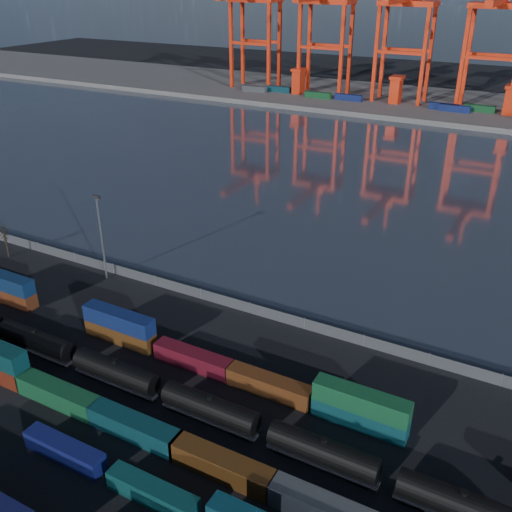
% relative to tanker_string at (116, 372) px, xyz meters
% --- Properties ---
extents(ground, '(700.00, 700.00, 0.00)m').
position_rel_tanker_string_xyz_m(ground, '(7.44, -2.81, -2.13)').
color(ground, black).
rests_on(ground, ground).
extents(harbor_water, '(700.00, 700.00, 0.00)m').
position_rel_tanker_string_xyz_m(harbor_water, '(7.44, 102.19, -2.12)').
color(harbor_water, '#2C3340').
rests_on(harbor_water, ground).
extents(far_quay, '(700.00, 70.00, 2.00)m').
position_rel_tanker_string_xyz_m(far_quay, '(7.44, 207.19, -1.13)').
color(far_quay, '#514F4C').
rests_on(far_quay, ground).
extents(container_row_south, '(138.99, 2.27, 4.84)m').
position_rel_tanker_string_xyz_m(container_row_south, '(1.13, -13.44, -0.37)').
color(container_row_south, '#3C3E41').
rests_on(container_row_south, ground).
extents(container_row_mid, '(142.73, 2.66, 5.66)m').
position_rel_tanker_string_xyz_m(container_row_mid, '(3.31, -6.73, -0.28)').
color(container_row_mid, '#3C3F41').
rests_on(container_row_mid, ground).
extents(container_row_north, '(141.44, 2.52, 5.36)m').
position_rel_tanker_string_xyz_m(container_row_north, '(8.54, 8.45, 0.03)').
color(container_row_north, navy).
rests_on(container_row_north, ground).
extents(tanker_string, '(106.83, 2.97, 4.25)m').
position_rel_tanker_string_xyz_m(tanker_string, '(0.00, 0.00, 0.00)').
color(tanker_string, black).
rests_on(tanker_string, ground).
extents(waterfront_fence, '(160.12, 0.12, 2.20)m').
position_rel_tanker_string_xyz_m(waterfront_fence, '(7.44, 25.19, -1.13)').
color(waterfront_fence, '#595B5E').
rests_on(waterfront_fence, ground).
extents(bare_tree, '(1.79, 1.72, 7.08)m').
position_rel_tanker_string_xyz_m(bare_tree, '(-46.17, 20.58, 1.33)').
color(bare_tree, black).
rests_on(bare_tree, ground).
extents(yard_light_mast, '(1.60, 0.40, 16.60)m').
position_rel_tanker_string_xyz_m(yard_light_mast, '(-22.56, 23.19, 7.16)').
color(yard_light_mast, slate).
rests_on(yard_light_mast, ground).
extents(gantry_cranes, '(197.57, 43.33, 58.68)m').
position_rel_tanker_string_xyz_m(gantry_cranes, '(-0.06, 200.64, 33.84)').
color(gantry_cranes, red).
rests_on(gantry_cranes, ground).
extents(quay_containers, '(172.58, 10.99, 2.60)m').
position_rel_tanker_string_xyz_m(quay_containers, '(-3.56, 192.65, 1.17)').
color(quay_containers, navy).
rests_on(quay_containers, far_quay).
extents(straddle_carriers, '(140.00, 7.00, 11.10)m').
position_rel_tanker_string_xyz_m(straddle_carriers, '(4.94, 197.19, 5.69)').
color(straddle_carriers, red).
rests_on(straddle_carriers, far_quay).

